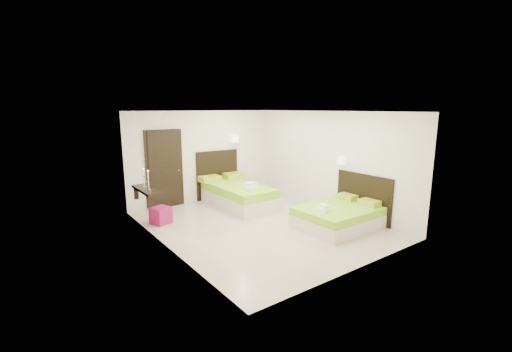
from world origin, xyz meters
TOP-DOWN VIEW (x-y plane):
  - floor at (0.00, 0.00)m, footprint 5.50×5.50m
  - bed_single at (0.44, 1.70)m, footprint 1.38×2.30m
  - bed_double at (1.42, -1.18)m, footprint 1.81×1.54m
  - nightstand at (1.38, 2.62)m, footprint 0.50×0.47m
  - ottoman at (-1.83, 1.45)m, footprint 0.50×0.50m
  - door at (-1.20, 2.70)m, footprint 1.02×0.15m
  - console_shelf at (-2.08, 1.60)m, footprint 0.35×1.20m

SIDE VIEW (x-z plane):
  - floor at x=0.00m, z-range 0.00..0.00m
  - nightstand at x=1.38m, z-range 0.00..0.35m
  - ottoman at x=-1.83m, z-range 0.00..0.39m
  - bed_double at x=1.42m, z-range -0.48..1.02m
  - bed_single at x=0.44m, z-range -0.60..1.29m
  - console_shelf at x=-2.08m, z-range 0.42..1.21m
  - door at x=-1.20m, z-range -0.02..2.12m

